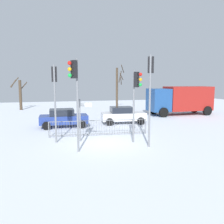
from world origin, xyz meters
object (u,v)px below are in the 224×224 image
at_px(traffic_light_foreground_right, 150,80).
at_px(delivery_truck, 180,99).
at_px(traffic_light_mid_left, 136,90).
at_px(bare_tree_left, 20,93).
at_px(traffic_light_rear_left, 55,86).
at_px(car_blue_mid, 63,118).
at_px(car_white_trailing, 123,115).
at_px(direction_sign_post, 81,118).
at_px(traffic_light_foreground_left, 75,84).
at_px(bare_tree_centre, 117,87).

height_order(traffic_light_foreground_right, delivery_truck, traffic_light_foreground_right).
xyz_separation_m(traffic_light_mid_left, bare_tree_left, (-9.13, 18.90, -1.07)).
xyz_separation_m(traffic_light_rear_left, delivery_truck, (13.38, 8.91, -1.68)).
xyz_separation_m(traffic_light_mid_left, traffic_light_rear_left, (-4.69, 1.25, 0.22)).
relative_size(car_blue_mid, bare_tree_left, 0.91).
xyz_separation_m(traffic_light_mid_left, car_white_trailing, (1.04, 6.41, -2.43)).
relative_size(traffic_light_foreground_right, direction_sign_post, 1.95).
bearing_deg(direction_sign_post, traffic_light_rear_left, -165.47).
xyz_separation_m(traffic_light_foreground_left, bare_tree_left, (-5.45, 20.03, -1.43)).
height_order(bare_tree_left, bare_tree_centre, bare_tree_centre).
bearing_deg(bare_tree_centre, traffic_light_foreground_left, -111.05).
xyz_separation_m(direction_sign_post, delivery_truck, (11.86, 9.11, 0.25)).
relative_size(traffic_light_mid_left, traffic_light_rear_left, 0.93).
height_order(traffic_light_foreground_left, traffic_light_rear_left, traffic_light_foreground_left).
bearing_deg(bare_tree_centre, traffic_light_rear_left, -116.81).
xyz_separation_m(traffic_light_mid_left, car_blue_mid, (-4.10, 5.97, -2.43)).
bearing_deg(traffic_light_foreground_right, bare_tree_centre, 109.73).
xyz_separation_m(traffic_light_mid_left, traffic_light_foreground_left, (-3.68, -1.12, 0.36)).
distance_m(traffic_light_mid_left, traffic_light_foreground_left, 3.86).
xyz_separation_m(car_white_trailing, delivery_truck, (7.66, 3.75, 0.97)).
relative_size(direction_sign_post, car_white_trailing, 0.68).
distance_m(traffic_light_mid_left, car_white_trailing, 6.93).
height_order(traffic_light_foreground_left, bare_tree_left, traffic_light_foreground_left).
bearing_deg(bare_tree_left, traffic_light_foreground_left, -74.77).
bearing_deg(bare_tree_left, traffic_light_rear_left, -75.87).
distance_m(car_white_trailing, bare_tree_centre, 11.29).
bearing_deg(traffic_light_foreground_left, car_white_trailing, -58.65).
xyz_separation_m(car_white_trailing, bare_tree_centre, (2.35, 10.82, 2.17)).
relative_size(bare_tree_left, bare_tree_centre, 0.72).
height_order(traffic_light_foreground_right, bare_tree_left, traffic_light_foreground_right).
xyz_separation_m(traffic_light_foreground_right, direction_sign_post, (-3.69, 1.95, -2.27)).
distance_m(direction_sign_post, bare_tree_centre, 17.52).
bearing_deg(traffic_light_foreground_right, bare_tree_left, 144.70).
relative_size(delivery_truck, bare_tree_centre, 1.23).
distance_m(traffic_light_mid_left, delivery_truck, 13.45).
relative_size(traffic_light_rear_left, car_white_trailing, 1.19).
relative_size(traffic_light_rear_left, bare_tree_centre, 0.81).
xyz_separation_m(traffic_light_foreground_right, delivery_truck, (8.17, 11.06, -2.02)).
xyz_separation_m(direction_sign_post, bare_tree_left, (-5.96, 17.85, 0.63)).
relative_size(traffic_light_mid_left, bare_tree_centre, 0.75).
xyz_separation_m(traffic_light_foreground_right, car_white_trailing, (0.52, 7.31, -2.99)).
xyz_separation_m(traffic_light_foreground_right, bare_tree_centre, (2.86, 18.13, -0.83)).
bearing_deg(traffic_light_mid_left, traffic_light_foreground_right, 73.98).
relative_size(direction_sign_post, bare_tree_centre, 0.46).
distance_m(traffic_light_rear_left, car_white_trailing, 8.15).
xyz_separation_m(car_white_trailing, car_blue_mid, (-5.14, -0.44, 0.00)).
bearing_deg(bare_tree_left, traffic_light_foreground_right, -64.01).
relative_size(traffic_light_foreground_left, bare_tree_centre, 0.84).
bearing_deg(direction_sign_post, traffic_light_foreground_right, -5.89).
height_order(delivery_truck, bare_tree_centre, bare_tree_centre).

